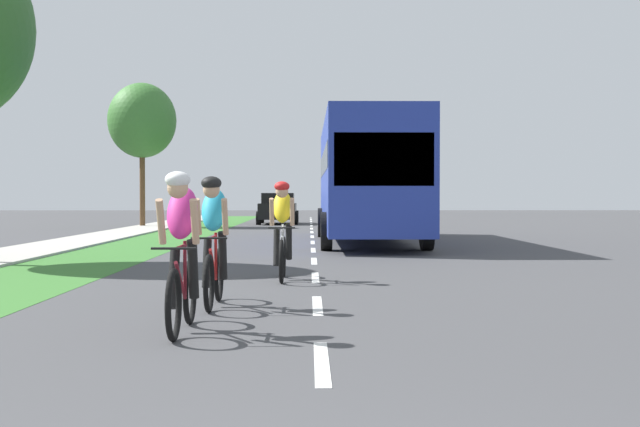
% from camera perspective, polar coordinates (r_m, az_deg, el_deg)
% --- Properties ---
extents(ground_plane, '(120.00, 120.00, 0.00)m').
position_cam_1_polar(ground_plane, '(21.92, -0.48, -2.34)').
color(ground_plane, '#424244').
extents(grass_verge, '(2.42, 70.00, 0.01)m').
position_cam_1_polar(grass_verge, '(22.40, -12.65, -2.28)').
color(grass_verge, '#38722D').
rests_on(grass_verge, ground_plane).
extents(sidewalk_concrete, '(1.97, 70.00, 0.10)m').
position_cam_1_polar(sidewalk_concrete, '(22.95, -18.02, -2.22)').
color(sidewalk_concrete, '#B2ADA3').
rests_on(sidewalk_concrete, ground_plane).
extents(lane_markings_center, '(0.12, 54.30, 0.01)m').
position_cam_1_polar(lane_markings_center, '(25.91, -0.52, -1.79)').
color(lane_markings_center, white).
rests_on(lane_markings_center, ground_plane).
extents(cyclist_lead, '(0.42, 1.72, 1.58)m').
position_cam_1_polar(cyclist_lead, '(8.21, -9.52, -2.52)').
color(cyclist_lead, black).
rests_on(cyclist_lead, ground_plane).
extents(cyclist_trailing, '(0.42, 1.72, 1.58)m').
position_cam_1_polar(cyclist_trailing, '(10.08, -7.34, -1.84)').
color(cyclist_trailing, black).
rests_on(cyclist_trailing, ground_plane).
extents(cyclist_distant, '(0.42, 1.72, 1.58)m').
position_cam_1_polar(cyclist_distant, '(13.21, -2.60, -1.12)').
color(cyclist_distant, black).
rests_on(cyclist_distant, ground_plane).
extents(bus_blue, '(2.78, 11.60, 3.48)m').
position_cam_1_polar(bus_blue, '(24.34, 3.21, 2.67)').
color(bus_blue, '#23389E').
rests_on(bus_blue, ground_plane).
extents(sedan_black, '(1.98, 4.30, 1.52)m').
position_cam_1_polar(sedan_black, '(40.81, -2.91, 0.36)').
color(sedan_black, black).
rests_on(sedan_black, ground_plane).
extents(street_tree_far, '(3.03, 3.03, 6.40)m').
position_cam_1_polar(street_tree_far, '(37.83, -12.16, 6.26)').
color(street_tree_far, brown).
rests_on(street_tree_far, ground_plane).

